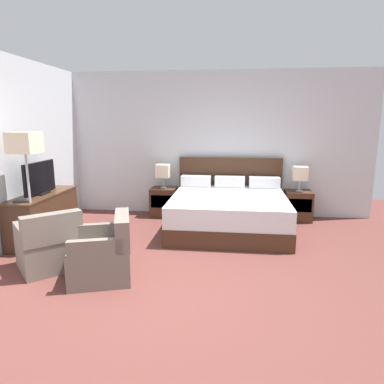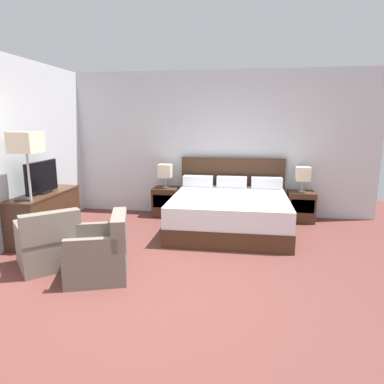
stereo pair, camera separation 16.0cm
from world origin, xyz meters
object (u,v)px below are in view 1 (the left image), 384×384
(bed, at_px, (229,211))
(nightstand_left, at_px, (164,202))
(table_lamp_left, at_px, (163,171))
(nightstand_right, at_px, (298,206))
(book_red_cover, at_px, (23,200))
(tv, at_px, (40,179))
(floor_lamp, at_px, (25,151))
(table_lamp_right, at_px, (300,174))
(dresser, at_px, (44,216))
(armchair_by_window, at_px, (50,246))
(armchair_companion, at_px, (104,255))

(bed, xyz_separation_m, nightstand_left, (-1.27, 0.70, -0.05))
(nightstand_left, xyz_separation_m, table_lamp_left, (0.00, 0.00, 0.60))
(nightstand_right, bearing_deg, book_red_cover, -153.66)
(book_red_cover, bearing_deg, tv, 91.17)
(floor_lamp, bearing_deg, tv, 106.04)
(nightstand_left, xyz_separation_m, nightstand_right, (2.54, 0.00, 0.00))
(table_lamp_left, distance_m, floor_lamp, 2.60)
(bed, xyz_separation_m, table_lamp_right, (1.27, 0.70, 0.55))
(table_lamp_left, relative_size, tv, 0.57)
(dresser, bearing_deg, table_lamp_left, 44.32)
(nightstand_right, bearing_deg, table_lamp_left, 179.97)
(table_lamp_left, bearing_deg, book_red_cover, -127.60)
(armchair_by_window, relative_size, floor_lamp, 0.58)
(floor_lamp, bearing_deg, armchair_companion, -27.00)
(bed, distance_m, nightstand_right, 1.45)
(armchair_by_window, bearing_deg, floor_lamp, 137.12)
(nightstand_right, distance_m, table_lamp_right, 0.60)
(dresser, bearing_deg, nightstand_right, 20.51)
(bed, relative_size, nightstand_left, 3.57)
(nightstand_right, relative_size, table_lamp_left, 1.21)
(armchair_companion, bearing_deg, tv, 140.28)
(dresser, relative_size, tv, 1.78)
(nightstand_right, relative_size, armchair_by_window, 0.57)
(bed, distance_m, armchair_by_window, 2.88)
(bed, xyz_separation_m, dresser, (-2.85, -0.84, 0.05))
(nightstand_left, bearing_deg, dresser, -135.71)
(table_lamp_left, height_order, table_lamp_right, same)
(table_lamp_left, xyz_separation_m, floor_lamp, (-1.42, -2.10, 0.55))
(bed, height_order, nightstand_left, bed)
(bed, bearing_deg, book_red_cover, -154.84)
(table_lamp_right, bearing_deg, nightstand_right, -90.00)
(armchair_companion, bearing_deg, book_red_cover, 153.24)
(book_red_cover, distance_m, floor_lamp, 0.71)
(bed, bearing_deg, nightstand_left, 151.11)
(book_red_cover, xyz_separation_m, armchair_by_window, (0.65, -0.53, -0.45))
(armchair_by_window, bearing_deg, table_lamp_right, 36.55)
(bed, height_order, dresser, bed)
(nightstand_right, bearing_deg, dresser, -159.49)
(dresser, xyz_separation_m, floor_lamp, (0.16, -0.56, 1.06))
(armchair_companion, xyz_separation_m, floor_lamp, (-1.28, 0.65, 1.15))
(nightstand_left, relative_size, tv, 0.69)
(dresser, height_order, armchair_companion, armchair_companion)
(book_red_cover, bearing_deg, table_lamp_right, 26.36)
(armchair_by_window, bearing_deg, table_lamp_left, 70.25)
(nightstand_right, bearing_deg, armchair_by_window, -143.46)
(table_lamp_left, xyz_separation_m, armchair_companion, (-0.15, -2.76, -0.60))
(table_lamp_left, height_order, floor_lamp, floor_lamp)
(tv, bearing_deg, book_red_cover, -88.83)
(nightstand_right, height_order, armchair_companion, armchair_companion)
(nightstand_right, bearing_deg, floor_lamp, -152.08)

